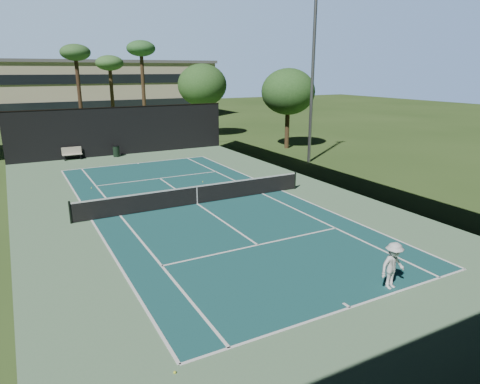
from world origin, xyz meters
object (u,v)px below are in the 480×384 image
object	(u,v)px
trash_bin	(116,151)
tennis_ball_b	(155,194)
tennis_ball_a	(175,372)
tennis_net	(197,194)
player	(393,266)
tennis_ball_c	(203,182)
park_bench	(72,153)
tennis_ball_d	(91,188)

from	to	relation	value
trash_bin	tennis_ball_b	bearing A→B (deg)	-92.91
tennis_ball_a	tennis_ball_b	size ratio (longest dim) A/B	1.19
tennis_net	tennis_ball_b	distance (m)	3.17
tennis_net	player	xyz separation A→B (m)	(2.06, -11.56, 0.25)
tennis_ball_c	park_bench	size ratio (longest dim) A/B	0.05
tennis_net	park_bench	xyz separation A→B (m)	(-4.22, 15.73, -0.01)
tennis_net	player	world-z (taller)	player
trash_bin	player	bearing A→B (deg)	-83.88
tennis_ball_c	player	bearing A→B (deg)	-90.22
player	tennis_ball_a	distance (m)	7.81
tennis_ball_a	park_bench	xyz separation A→B (m)	(1.47, 27.84, 0.51)
player	tennis_ball_d	distance (m)	18.74
player	trash_bin	xyz separation A→B (m)	(-2.88, 26.84, -0.33)
tennis_ball_d	trash_bin	xyz separation A→B (m)	(3.64, 9.29, 0.44)
tennis_ball_a	tennis_ball_c	xyz separation A→B (m)	(7.81, 16.25, 0.00)
tennis_ball_c	park_bench	world-z (taller)	park_bench
tennis_ball_c	tennis_ball_d	world-z (taller)	tennis_ball_c
tennis_ball_a	tennis_ball_b	world-z (taller)	tennis_ball_a
tennis_net	tennis_ball_d	distance (m)	7.48
player	park_bench	bearing A→B (deg)	99.39
tennis_ball_b	trash_bin	xyz separation A→B (m)	(0.64, 12.51, 0.45)
tennis_ball_b	player	bearing A→B (deg)	-76.23
tennis_ball_a	park_bench	world-z (taller)	park_bench
tennis_ball_d	trash_bin	distance (m)	9.99
tennis_net	tennis_ball_b	world-z (taller)	tennis_net
tennis_ball_a	player	bearing A→B (deg)	4.08
tennis_net	trash_bin	distance (m)	15.30
tennis_ball_b	tennis_ball_c	distance (m)	3.82
tennis_ball_c	tennis_ball_d	size ratio (longest dim) A/B	1.09
tennis_net	tennis_ball_a	xyz separation A→B (m)	(-5.69, -12.12, -0.52)
player	tennis_ball_b	world-z (taller)	player
tennis_ball_c	trash_bin	bearing A→B (deg)	104.77
tennis_ball_a	tennis_ball_b	bearing A→B (deg)	74.11
tennis_net	player	distance (m)	11.75
tennis_ball_d	park_bench	xyz separation A→B (m)	(0.24, 9.74, 0.51)
tennis_net	park_bench	size ratio (longest dim) A/B	8.60
park_bench	tennis_ball_a	bearing A→B (deg)	-93.02
tennis_ball_b	tennis_net	bearing A→B (deg)	-62.41
tennis_ball_d	park_bench	size ratio (longest dim) A/B	0.05
player	trash_bin	size ratio (longest dim) A/B	1.70
tennis_net	tennis_ball_d	bearing A→B (deg)	126.65
player	tennis_ball_c	size ratio (longest dim) A/B	21.44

